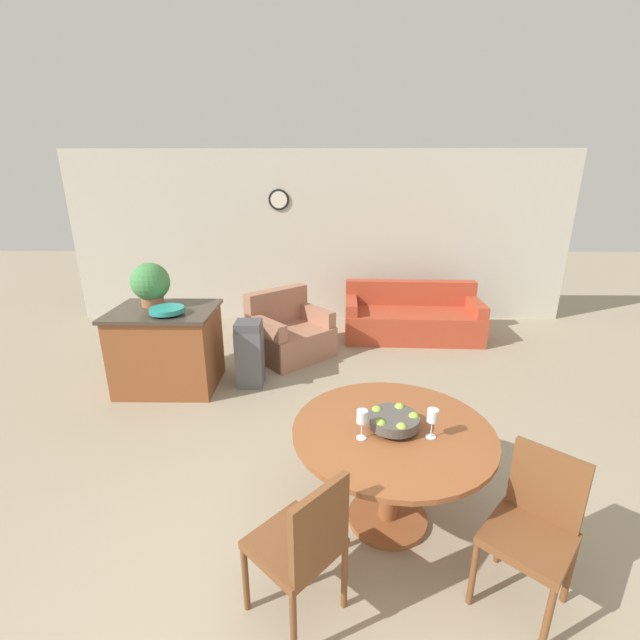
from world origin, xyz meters
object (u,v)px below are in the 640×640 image
object	(u,v)px
dining_chair_near_right	(534,523)
couch	(411,319)
teal_bowl	(167,310)
trash_bin	(250,354)
wine_glass_right	(433,417)
dining_chair_near_left	(304,542)
kitchen_island	(168,348)
armchair	(289,335)
fruit_bowl	(394,420)
wine_glass_left	(362,418)
potted_plant	(151,283)
dining_table	(392,450)

from	to	relation	value
dining_chair_near_right	couch	world-z (taller)	dining_chair_near_right
dining_chair_near_right	teal_bowl	world-z (taller)	teal_bowl
trash_bin	wine_glass_right	bearing A→B (deg)	-54.76
dining_chair_near_left	kitchen_island	xyz separation A→B (m)	(-1.66, 2.72, -0.05)
armchair	wine_glass_right	bearing A→B (deg)	-111.05
teal_bowl	couch	distance (m)	3.54
couch	fruit_bowl	bearing A→B (deg)	-100.72
dining_chair_near_left	wine_glass_right	world-z (taller)	wine_glass_right
dining_chair_near_right	trash_bin	world-z (taller)	dining_chair_near_right
kitchen_island	couch	distance (m)	3.48
fruit_bowl	kitchen_island	world-z (taller)	kitchen_island
wine_glass_left	armchair	xyz separation A→B (m)	(-0.71, 3.03, -0.60)
kitchen_island	dining_chair_near_left	bearing A→B (deg)	-58.59
fruit_bowl	trash_bin	size ratio (longest dim) A/B	0.44
teal_bowl	armchair	distance (m)	1.74
potted_plant	armchair	size ratio (longest dim) A/B	0.39
potted_plant	wine_glass_left	bearing A→B (deg)	-46.47
wine_glass_left	trash_bin	size ratio (longest dim) A/B	0.26
teal_bowl	armchair	size ratio (longest dim) A/B	0.29
dining_chair_near_right	wine_glass_left	world-z (taller)	wine_glass_left
dining_table	wine_glass_right	size ratio (longest dim) A/B	6.67
couch	armchair	xyz separation A→B (m)	(-1.77, -0.74, 0.02)
fruit_bowl	trash_bin	bearing A→B (deg)	122.25
kitchen_island	teal_bowl	xyz separation A→B (m)	(0.11, -0.18, 0.51)
kitchen_island	armchair	size ratio (longest dim) A/B	0.91
trash_bin	teal_bowl	bearing A→B (deg)	-164.25
fruit_bowl	teal_bowl	distance (m)	2.80
armchair	kitchen_island	bearing A→B (deg)	172.98
potted_plant	couch	distance (m)	3.67
fruit_bowl	couch	size ratio (longest dim) A/B	0.17
dining_chair_near_right	kitchen_island	world-z (taller)	kitchen_island
dining_chair_near_left	dining_chair_near_right	xyz separation A→B (m)	(1.25, 0.15, 0.00)
kitchen_island	wine_glass_right	bearing A→B (deg)	-40.96
wine_glass_right	potted_plant	distance (m)	3.46
fruit_bowl	wine_glass_left	bearing A→B (deg)	-152.87
dining_chair_near_left	wine_glass_left	world-z (taller)	wine_glass_left
kitchen_island	potted_plant	xyz separation A→B (m)	(-0.16, 0.14, 0.71)
dining_chair_near_right	fruit_bowl	size ratio (longest dim) A/B	2.73
fruit_bowl	teal_bowl	world-z (taller)	teal_bowl
couch	armchair	world-z (taller)	armchair
kitchen_island	teal_bowl	world-z (taller)	teal_bowl
dining_chair_near_left	armchair	distance (m)	3.65
fruit_bowl	wine_glass_right	size ratio (longest dim) A/B	1.69
dining_chair_near_left	couch	world-z (taller)	dining_chair_near_left
dining_chair_near_right	wine_glass_right	size ratio (longest dim) A/B	4.62
teal_bowl	potted_plant	distance (m)	0.47
wine_glass_left	potted_plant	size ratio (longest dim) A/B	0.41
wine_glass_right	armchair	bearing A→B (deg)	110.80
dining_chair_near_left	couch	size ratio (longest dim) A/B	0.46
teal_bowl	wine_glass_right	bearing A→B (deg)	-39.72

